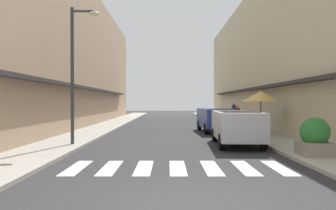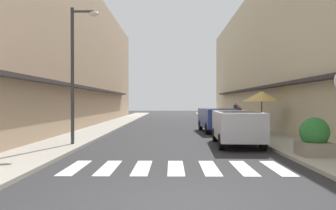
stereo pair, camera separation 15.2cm
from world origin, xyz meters
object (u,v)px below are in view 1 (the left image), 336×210
pedestrian_walking_near (239,117)px  pedestrian_walking_far (235,112)px  street_lamp (78,61)px  planter_corner (316,138)px  planter_midblock (255,124)px  parked_car_near (238,124)px  parked_car_mid (217,117)px  cafe_umbrella (262,97)px

pedestrian_walking_near → pedestrian_walking_far: (0.79, 5.32, 0.12)m
street_lamp → planter_corner: size_ratio=4.55×
street_lamp → pedestrian_walking_near: street_lamp is taller
planter_corner → planter_midblock: 7.94m
parked_car_near → pedestrian_walking_far: size_ratio=2.52×
parked_car_near → street_lamp: (-6.74, -0.40, 2.64)m
parked_car_mid → cafe_umbrella: size_ratio=1.96×
street_lamp → cafe_umbrella: (8.77, 4.02, -1.41)m
cafe_umbrella → planter_corner: size_ratio=1.87×
parked_car_mid → pedestrian_walking_far: 6.55m
street_lamp → pedestrian_walking_far: (9.08, 12.94, -2.52)m
planter_corner → pedestrian_walking_far: size_ratio=0.72×
planter_midblock → pedestrian_walking_near: bearing=97.6°
parked_car_mid → planter_midblock: (1.90, -1.87, -0.32)m
parked_car_near → pedestrian_walking_far: 12.76m
street_lamp → planter_corner: (8.60, -2.98, -2.85)m
planter_corner → pedestrian_walking_far: 15.94m
pedestrian_walking_near → planter_corner: bearing=-15.4°
parked_car_near → pedestrian_walking_near: (1.55, 7.22, -0.00)m
planter_midblock → pedestrian_walking_near: (-0.35, 2.67, 0.32)m
parked_car_near → pedestrian_walking_near: pedestrian_walking_near is taller
parked_car_mid → planter_midblock: size_ratio=4.26×
parked_car_mid → pedestrian_walking_far: bearing=69.0°
planter_midblock → pedestrian_walking_far: 8.01m
cafe_umbrella → pedestrian_walking_near: (-0.48, 3.60, -1.23)m
cafe_umbrella → pedestrian_walking_near: bearing=97.6°
planter_midblock → pedestrian_walking_near: size_ratio=0.69×
parked_car_mid → street_lamp: 9.95m
parked_car_near → planter_midblock: bearing=67.3°
street_lamp → cafe_umbrella: bearing=24.6°
planter_midblock → pedestrian_walking_far: bearing=86.9°
cafe_umbrella → planter_corner: bearing=-91.4°
street_lamp → pedestrian_walking_near: 11.56m
parked_car_near → planter_midblock: (1.90, 4.56, -0.32)m
pedestrian_walking_far → pedestrian_walking_near: bearing=-174.7°
planter_corner → planter_midblock: size_ratio=1.17×
cafe_umbrella → pedestrian_walking_far: cafe_umbrella is taller
cafe_umbrella → planter_corner: (-0.17, -7.00, -1.45)m
cafe_umbrella → pedestrian_walking_far: 9.00m
planter_midblock → planter_corner: bearing=-90.3°
parked_car_mid → pedestrian_walking_near: bearing=27.2°
parked_car_near → planter_midblock: size_ratio=4.11×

